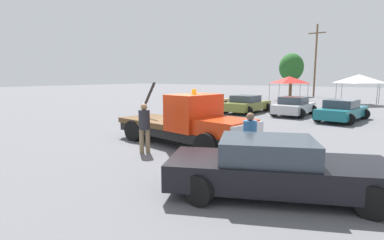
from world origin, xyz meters
TOP-DOWN VIEW (x-y plane):
  - ground_plane at (0.00, 0.00)m, footprint 160.00×160.00m
  - tow_truck at (0.37, -0.06)m, footprint 6.50×2.88m
  - foreground_car at (4.89, -3.00)m, footprint 5.34×3.75m
  - person_near_truck at (3.71, -1.77)m, footprint 0.39×0.39m
  - person_at_hood at (-0.31, -1.83)m, footprint 0.40×0.40m
  - parked_car_tan at (-6.09, 11.46)m, footprint 2.82×5.00m
  - parked_car_olive at (-2.40, 11.58)m, footprint 2.71×4.64m
  - parked_car_silver at (1.07, 11.92)m, footprint 2.55×4.27m
  - parked_car_teal at (4.31, 10.93)m, footprint 2.86×4.99m
  - canopy_tent_red at (-3.14, 24.73)m, footprint 3.42×3.42m
  - canopy_tent_white at (3.85, 23.96)m, footprint 3.48×3.48m
  - tree_left at (-5.57, 33.53)m, footprint 3.36×3.36m
  - utility_pole at (-2.47, 33.86)m, footprint 2.20×0.24m

SIDE VIEW (x-z plane):
  - ground_plane at x=0.00m, z-range 0.00..0.00m
  - parked_car_silver at x=1.07m, z-range -0.02..1.32m
  - parked_car_tan at x=-6.09m, z-range -0.02..1.32m
  - parked_car_teal at x=4.31m, z-range -0.02..1.32m
  - parked_car_olive at x=-2.40m, z-range -0.02..1.32m
  - foreground_car at x=4.89m, z-range -0.02..1.32m
  - tow_truck at x=0.37m, z-range -0.35..2.16m
  - person_near_truck at x=3.71m, z-range 0.13..1.87m
  - person_at_hood at x=-0.31m, z-range 0.14..1.93m
  - canopy_tent_red at x=-3.14m, z-range 0.99..3.77m
  - canopy_tent_white at x=3.85m, z-range 1.06..4.01m
  - tree_left at x=-5.57m, z-range 1.02..7.02m
  - utility_pole at x=-2.47m, z-range 0.26..9.95m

